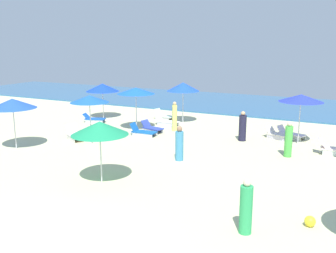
# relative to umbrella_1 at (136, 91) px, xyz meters

# --- Properties ---
(ground_plane) EXTENTS (60.00, 60.00, 0.00)m
(ground_plane) POSITION_rel_umbrella_1_xyz_m (4.33, -12.77, -2.31)
(ground_plane) COLOR beige
(ocean) EXTENTS (60.00, 10.58, 0.12)m
(ocean) POSITION_rel_umbrella_1_xyz_m (4.33, 11.94, -2.25)
(ocean) COLOR #306493
(ocean) RESTS_ON ground_plane
(umbrella_1) EXTENTS (2.15, 2.15, 2.49)m
(umbrella_1) POSITION_rel_umbrella_1_xyz_m (0.00, 0.00, 0.00)
(umbrella_1) COLOR silver
(umbrella_1) RESTS_ON ground_plane
(lounge_chair_1_0) EXTENTS (1.39, 0.85, 0.66)m
(lounge_chair_1_0) POSITION_rel_umbrella_1_xyz_m (1.09, -0.13, -2.05)
(lounge_chair_1_0) COLOR silver
(lounge_chair_1_0) RESTS_ON ground_plane
(lounge_chair_1_1) EXTENTS (1.47, 0.67, 0.68)m
(lounge_chair_1_1) POSITION_rel_umbrella_1_xyz_m (1.01, -1.05, -2.08)
(lounge_chair_1_1) COLOR silver
(lounge_chair_1_1) RESTS_ON ground_plane
(umbrella_2) EXTENTS (1.93, 1.93, 2.47)m
(umbrella_2) POSITION_rel_umbrella_1_xyz_m (-0.46, -3.67, -0.02)
(umbrella_2) COLOR silver
(umbrella_2) RESTS_ON ground_plane
(lounge_chair_2_0) EXTENTS (1.56, 1.28, 0.75)m
(lounge_chair_2_0) POSITION_rel_umbrella_1_xyz_m (-1.70, -3.43, -2.03)
(lounge_chair_2_0) COLOR silver
(lounge_chair_2_0) RESTS_ON ground_plane
(umbrella_3) EXTENTS (2.05, 2.05, 2.57)m
(umbrella_3) POSITION_rel_umbrella_1_xyz_m (1.56, 3.11, -0.01)
(umbrella_3) COLOR silver
(umbrella_3) RESTS_ON ground_plane
(lounge_chair_3_0) EXTENTS (1.50, 0.60, 0.65)m
(lounge_chair_3_0) POSITION_rel_umbrella_1_xyz_m (0.99, 1.92, -2.06)
(lounge_chair_3_0) COLOR silver
(lounge_chair_3_0) RESTS_ON ground_plane
(lounge_chair_3_1) EXTENTS (1.51, 0.92, 0.69)m
(lounge_chair_3_1) POSITION_rel_umbrella_1_xyz_m (0.03, 3.38, -2.05)
(lounge_chair_3_1) COLOR silver
(lounge_chair_3_1) RESTS_ON ground_plane
(umbrella_4) EXTENTS (2.22, 2.22, 2.44)m
(umbrella_4) POSITION_rel_umbrella_1_xyz_m (-3.15, -6.02, -0.11)
(umbrella_4) COLOR silver
(umbrella_4) RESTS_ON ground_plane
(umbrella_5) EXTENTS (2.06, 2.06, 2.29)m
(umbrella_5) POSITION_rel_umbrella_1_xyz_m (3.31, -7.91, -0.26)
(umbrella_5) COLOR silver
(umbrella_5) RESTS_ON ground_plane
(lounge_chair_6_0) EXTENTS (1.49, 0.77, 0.74)m
(lounge_chair_6_0) POSITION_rel_umbrella_1_xyz_m (10.64, -0.29, -2.02)
(lounge_chair_6_0) COLOR silver
(lounge_chair_6_0) RESTS_ON ground_plane
(umbrella_7) EXTENTS (2.20, 2.20, 2.34)m
(umbrella_7) POSITION_rel_umbrella_1_xyz_m (-3.87, 2.07, -0.23)
(umbrella_7) COLOR silver
(umbrella_7) RESTS_ON ground_plane
(lounge_chair_7_0) EXTENTS (1.50, 0.95, 0.58)m
(lounge_chair_7_0) POSITION_rel_umbrella_1_xyz_m (-3.57, 0.62, -2.08)
(lounge_chair_7_0) COLOR silver
(lounge_chair_7_0) RESTS_ON ground_plane
(umbrella_8) EXTENTS (2.18, 2.18, 2.51)m
(umbrella_8) POSITION_rel_umbrella_1_xyz_m (8.91, 1.07, 0.01)
(umbrella_8) COLOR silver
(umbrella_8) RESTS_ON ground_plane
(lounge_chair_8_0) EXTENTS (1.60, 1.03, 0.63)m
(lounge_chair_8_0) POSITION_rel_umbrella_1_xyz_m (8.38, 2.00, -2.07)
(lounge_chair_8_0) COLOR silver
(lounge_chair_8_0) RESTS_ON ground_plane
(lounge_chair_8_1) EXTENTS (1.43, 1.06, 0.63)m
(lounge_chair_8_1) POSITION_rel_umbrella_1_xyz_m (7.75, 1.60, -2.06)
(lounge_chair_8_1) COLOR silver
(lounge_chair_8_1) RESTS_ON ground_plane
(beachgoer_1) EXTENTS (0.44, 0.44, 1.61)m
(beachgoer_1) POSITION_rel_umbrella_1_xyz_m (8.84, -1.52, -1.56)
(beachgoer_1) COLOR green
(beachgoer_1) RESTS_ON ground_plane
(beachgoer_2) EXTENTS (0.49, 0.49, 1.52)m
(beachgoer_2) POSITION_rel_umbrella_1_xyz_m (4.71, -4.19, -1.60)
(beachgoer_2) COLOR teal
(beachgoer_2) RESTS_ON ground_plane
(beachgoer_3) EXTENTS (0.48, 0.48, 1.54)m
(beachgoer_3) POSITION_rel_umbrella_1_xyz_m (9.05, -9.29, -1.60)
(beachgoer_3) COLOR #2EA55D
(beachgoer_3) RESTS_ON ground_plane
(beachgoer_4) EXTENTS (0.54, 0.54, 1.56)m
(beachgoer_4) POSITION_rel_umbrella_1_xyz_m (6.22, 0.35, -1.59)
(beachgoer_4) COLOR #201E36
(beachgoer_4) RESTS_ON ground_plane
(beachgoer_5) EXTENTS (0.38, 0.38, 1.71)m
(beachgoer_5) POSITION_rel_umbrella_1_xyz_m (2.08, 0.81, -1.49)
(beachgoer_5) COLOR #EAE86C
(beachgoer_5) RESTS_ON ground_plane
(beach_ball_0) EXTENTS (0.31, 0.31, 0.31)m
(beach_ball_0) POSITION_rel_umbrella_1_xyz_m (10.57, -8.12, -2.15)
(beach_ball_0) COLOR yellow
(beach_ball_0) RESTS_ON ground_plane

